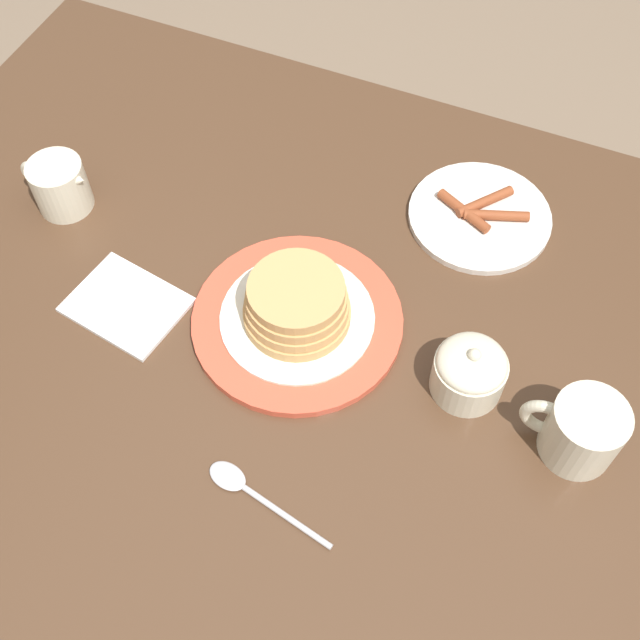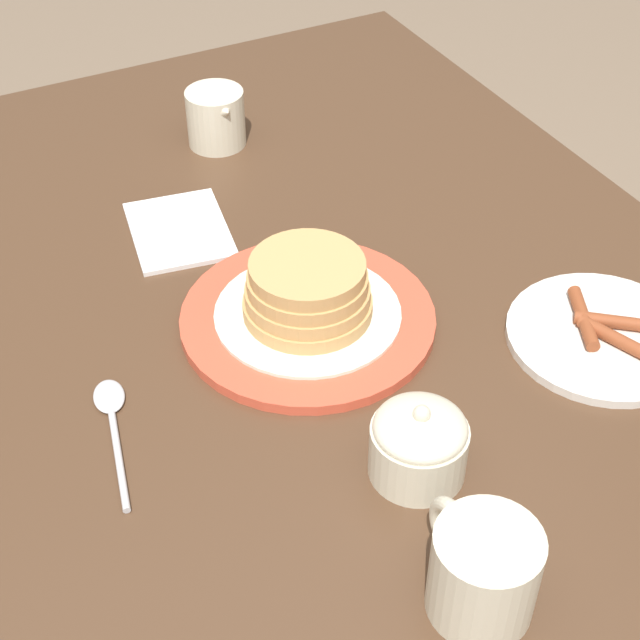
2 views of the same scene
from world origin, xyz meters
The scene contains 8 objects.
dining_table centered at (0.00, 0.00, 0.62)m, with size 1.37×0.94×0.73m.
pancake_plate centered at (0.05, -0.01, 0.75)m, with size 0.27×0.27×0.08m.
side_plate_bacon centered at (-0.12, -0.27, 0.73)m, with size 0.20×0.20×0.02m.
coffee_mug centered at (-0.31, 0.02, 0.77)m, with size 0.11×0.08×0.08m.
creamer_pitcher centered at (0.42, -0.07, 0.77)m, with size 0.11×0.08×0.08m.
sugar_bowl centered at (-0.18, -0.01, 0.76)m, with size 0.09×0.09×0.08m.
napkin centered at (0.26, 0.05, 0.73)m, with size 0.16×0.13×0.01m.
spoon centered at (0.01, 0.22, 0.73)m, with size 0.17×0.05×0.01m.
Camera 2 is at (-0.65, 0.33, 1.41)m, focal length 55.00 mm.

